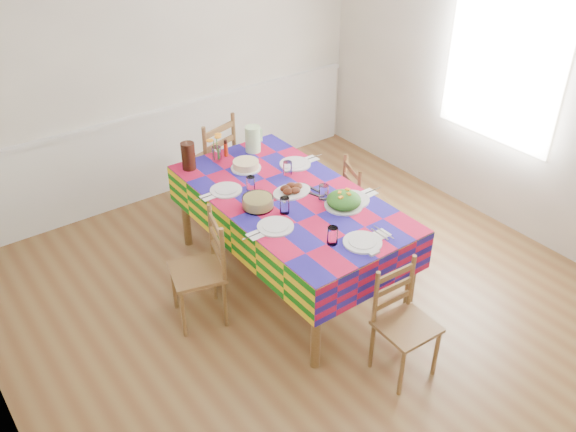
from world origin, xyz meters
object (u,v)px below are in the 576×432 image
at_px(dining_table, 289,205).
at_px(green_pitcher, 253,139).
at_px(tea_pitcher, 188,156).
at_px(chair_near, 403,323).
at_px(meat_platter, 292,190).
at_px(chair_far, 210,166).
at_px(chair_left, 202,270).
at_px(chair_right, 363,203).

distance_m(dining_table, green_pitcher, 0.87).
distance_m(dining_table, tea_pitcher, 0.99).
height_order(green_pitcher, chair_near, green_pitcher).
bearing_deg(meat_platter, chair_far, 91.41).
bearing_deg(chair_left, chair_near, 48.60).
distance_m(chair_far, chair_left, 1.55).
distance_m(meat_platter, chair_right, 0.88).
height_order(dining_table, chair_near, chair_near).
xyz_separation_m(green_pitcher, chair_right, (0.62, -0.81, -0.50)).
height_order(dining_table, chair_left, chair_left).
xyz_separation_m(meat_platter, green_pitcher, (0.16, 0.80, 0.09)).
bearing_deg(chair_right, tea_pitcher, 74.46).
bearing_deg(chair_left, dining_table, 106.72).
height_order(dining_table, chair_right, chair_right).
height_order(green_pitcher, chair_right, green_pitcher).
relative_size(chair_near, chair_right, 0.99).
height_order(chair_near, chair_left, chair_left).
bearing_deg(chair_near, chair_left, 125.07).
bearing_deg(chair_right, chair_near, 166.98).
distance_m(meat_platter, chair_left, 0.95).
relative_size(tea_pitcher, chair_near, 0.28).
relative_size(tea_pitcher, chair_left, 0.26).
bearing_deg(tea_pitcher, meat_platter, -61.48).
height_order(dining_table, chair_far, chair_far).
bearing_deg(dining_table, tea_pitcher, 115.38).
bearing_deg(meat_platter, dining_table, -146.80).
height_order(tea_pitcher, chair_left, tea_pitcher).
distance_m(tea_pitcher, chair_right, 1.59).
distance_m(meat_platter, chair_far, 1.30).
distance_m(tea_pitcher, chair_near, 2.26).
bearing_deg(green_pitcher, chair_far, 112.55).
relative_size(green_pitcher, chair_right, 0.28).
relative_size(meat_platter, chair_far, 0.32).
bearing_deg(dining_table, chair_left, -179.21).
relative_size(green_pitcher, tea_pitcher, 0.99).
relative_size(dining_table, chair_near, 2.43).
bearing_deg(green_pitcher, tea_pitcher, 175.73).
bearing_deg(chair_left, chair_far, 163.23).
distance_m(dining_table, chair_far, 1.31).
bearing_deg(chair_near, green_pitcher, 86.87).
xyz_separation_m(dining_table, chair_left, (-0.82, -0.01, -0.27)).
relative_size(dining_table, chair_far, 2.01).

